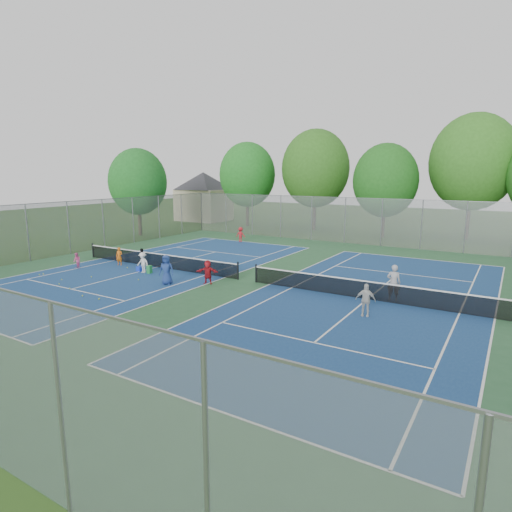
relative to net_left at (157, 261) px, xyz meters
The scene contains 36 objects.
ground 7.01m from the net_left, ahead, with size 120.00×120.00×0.00m, color #284B17.
court_pad 7.01m from the net_left, ahead, with size 32.00×32.00×0.01m, color #2A5834.
court_left 0.44m from the net_left, ahead, with size 10.97×23.77×0.01m, color navy.
court_right 14.01m from the net_left, ahead, with size 10.97×23.77×0.01m, color navy.
net_left is the anchor object (origin of this frame).
net_right 14.00m from the net_left, ahead, with size 12.87×0.10×0.91m, color black.
fence_north 17.53m from the net_left, 66.37° to the left, with size 32.00×0.10×4.00m, color gray.
fence_west 9.13m from the net_left, behind, with size 32.00×0.10×4.00m, color gray.
house 28.55m from the net_left, 122.01° to the left, with size 11.03×11.03×7.30m.
tree_nw 23.72m from the net_left, 107.65° to the left, with size 6.40×6.40×9.58m.
tree_nl 23.81m from the net_left, 87.51° to the left, with size 7.20×7.20×10.69m.
tree_nc 23.38m from the net_left, 66.80° to the left, with size 6.00×6.00×8.85m.
tree_nr 29.59m from the net_left, 56.31° to the left, with size 7.60×7.60×11.42m.
tree_side_w 16.34m from the net_left, 140.19° to the left, with size 5.60×5.60×8.47m.
ball_crate 1.43m from the net_left, 94.88° to the right, with size 0.36×0.36×0.31m, color blue.
ball_hopper 1.79m from the net_left, 60.87° to the right, with size 0.26×0.26×0.50m, color green.
student_a 2.73m from the net_left, 161.71° to the right, with size 0.44×0.29×1.22m, color orange.
student_b 5.13m from the net_left, 145.20° to the right, with size 0.50×0.39×1.02m, color #ED5C9C.
student_c 1.68m from the net_left, 76.11° to the right, with size 0.83×0.48×1.29m, color white.
student_d 0.96m from the net_left, 140.39° to the right, with size 0.76×0.32×1.29m, color black.
student_e 4.67m from the net_left, 39.19° to the right, with size 0.81×0.53×1.67m, color navy.
student_f 5.74m from the net_left, 16.96° to the right, with size 1.25×0.40×1.35m, color #B51923.
child_far_baseline 11.63m from the net_left, 95.29° to the left, with size 0.87×0.50×1.34m, color red.
instructor 15.10m from the net_left, ahead, with size 0.65×0.43×1.78m, color #979799.
teen_court_b 14.85m from the net_left, ahead, with size 0.85×0.35×1.45m, color silver.
tennis_ball_0 6.31m from the net_left, 103.25° to the right, with size 0.07×0.07×0.07m, color #BCE535.
tennis_ball_1 7.48m from the net_left, 67.56° to the right, with size 0.07×0.07×0.07m, color #C0CD2F.
tennis_ball_2 1.94m from the net_left, 137.07° to the right, with size 0.07×0.07×0.07m, color yellow.
tennis_ball_3 4.34m from the net_left, 107.64° to the right, with size 0.07×0.07×0.07m, color yellow.
tennis_ball_4 7.43m from the net_left, 67.73° to the right, with size 0.07×0.07×0.07m, color #B4C52D.
tennis_ball_5 7.17m from the net_left, 76.48° to the right, with size 0.07×0.07×0.07m, color #C7D431.
tennis_ball_6 3.56m from the net_left, 63.13° to the right, with size 0.07×0.07×0.07m, color #BBD130.
tennis_ball_7 5.89m from the net_left, 112.07° to the right, with size 0.07×0.07×0.07m, color #B8DA32.
tennis_ball_8 6.45m from the net_left, 90.68° to the right, with size 0.07×0.07×0.07m, color #B3CC2F.
tennis_ball_9 7.01m from the net_left, 129.49° to the right, with size 0.07×0.07×0.07m, color #AFD130.
tennis_ball_10 6.80m from the net_left, 130.36° to the right, with size 0.07×0.07×0.07m, color #C2D531.
Camera 1 is at (12.83, -20.01, 6.08)m, focal length 30.00 mm.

